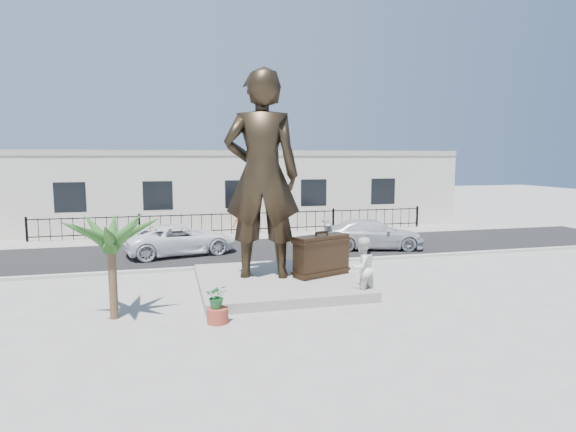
# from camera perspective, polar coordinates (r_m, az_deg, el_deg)

# --- Properties ---
(ground) EXTENTS (100.00, 100.00, 0.00)m
(ground) POSITION_cam_1_polar(r_m,az_deg,el_deg) (15.11, 1.89, -9.60)
(ground) COLOR #9E9991
(ground) RESTS_ON ground
(street) EXTENTS (40.00, 7.00, 0.01)m
(street) POSITION_cam_1_polar(r_m,az_deg,el_deg) (22.69, -3.73, -3.96)
(street) COLOR black
(street) RESTS_ON ground
(curb) EXTENTS (40.00, 0.25, 0.12)m
(curb) POSITION_cam_1_polar(r_m,az_deg,el_deg) (19.32, -1.83, -5.73)
(curb) COLOR #A5A399
(curb) RESTS_ON ground
(far_sidewalk) EXTENTS (40.00, 2.50, 0.02)m
(far_sidewalk) POSITION_cam_1_polar(r_m,az_deg,el_deg) (26.57, -5.31, -2.35)
(far_sidewalk) COLOR #9E9991
(far_sidewalk) RESTS_ON ground
(plinth) EXTENTS (5.20, 5.20, 0.30)m
(plinth) POSITION_cam_1_polar(r_m,az_deg,el_deg) (16.35, -1.28, -7.76)
(plinth) COLOR gray
(plinth) RESTS_ON ground
(fence) EXTENTS (22.00, 0.10, 1.20)m
(fence) POSITION_cam_1_polar(r_m,az_deg,el_deg) (27.26, -5.58, -0.86)
(fence) COLOR black
(fence) RESTS_ON ground
(building) EXTENTS (28.00, 7.00, 4.40)m
(building) POSITION_cam_1_polar(r_m,az_deg,el_deg) (31.24, -6.78, 3.07)
(building) COLOR silver
(building) RESTS_ON ground
(statue) EXTENTS (2.81, 2.18, 6.84)m
(statue) POSITION_cam_1_polar(r_m,az_deg,el_deg) (15.97, -3.13, 4.85)
(statue) COLOR black
(statue) RESTS_ON plinth
(suitcase) EXTENTS (2.06, 1.30, 1.38)m
(suitcase) POSITION_cam_1_polar(r_m,az_deg,el_deg) (16.42, 3.98, -4.69)
(suitcase) COLOR black
(suitcase) RESTS_ON plinth
(tourist) EXTENTS (1.11, 0.99, 1.89)m
(tourist) POSITION_cam_1_polar(r_m,az_deg,el_deg) (15.00, 8.77, -6.08)
(tourist) COLOR white
(tourist) RESTS_ON ground
(car_white) EXTENTS (5.24, 3.29, 1.35)m
(car_white) POSITION_cam_1_polar(r_m,az_deg,el_deg) (21.91, -12.62, -2.71)
(car_white) COLOR white
(car_white) RESTS_ON street
(car_silver) EXTENTS (5.03, 2.95, 1.37)m
(car_silver) POSITION_cam_1_polar(r_m,az_deg,el_deg) (23.07, 10.04, -2.13)
(car_silver) COLOR #BBBDC0
(car_silver) RESTS_ON street
(worker) EXTENTS (1.09, 0.78, 1.52)m
(worker) POSITION_cam_1_polar(r_m,az_deg,el_deg) (26.16, -5.61, -0.79)
(worker) COLOR red
(worker) RESTS_ON far_sidewalk
(palm_tree) EXTENTS (1.80, 1.80, 3.20)m
(palm_tree) POSITION_cam_1_polar(r_m,az_deg,el_deg) (14.03, -19.87, -11.34)
(palm_tree) COLOR #224A1A
(palm_tree) RESTS_ON ground
(planter) EXTENTS (0.56, 0.56, 0.40)m
(planter) POSITION_cam_1_polar(r_m,az_deg,el_deg) (12.96, -8.35, -11.59)
(planter) COLOR #9D3B29
(planter) RESTS_ON ground
(shrub) EXTENTS (0.64, 0.58, 0.64)m
(shrub) POSITION_cam_1_polar(r_m,az_deg,el_deg) (12.81, -8.39, -9.38)
(shrub) COLOR #1E5D28
(shrub) RESTS_ON planter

